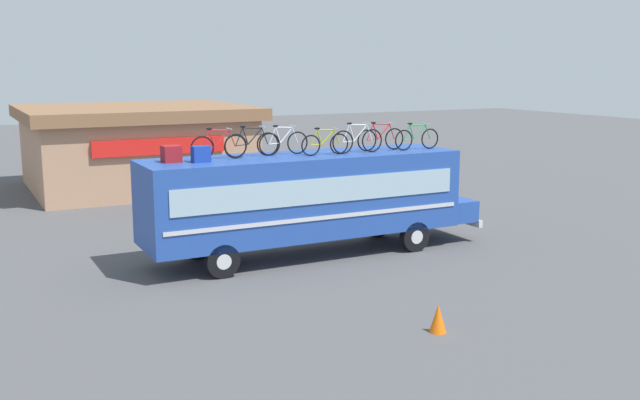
% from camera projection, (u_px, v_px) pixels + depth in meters
% --- Properties ---
extents(ground_plane, '(120.00, 120.00, 0.00)m').
position_uv_depth(ground_plane, '(304.00, 255.00, 23.25)').
color(ground_plane, '#4C4C4F').
extents(bus, '(11.23, 2.64, 3.22)m').
position_uv_depth(bus, '(308.00, 196.00, 22.97)').
color(bus, '#23479E').
rests_on(bus, ground).
extents(luggage_bag_1, '(0.50, 0.53, 0.47)m').
position_uv_depth(luggage_bag_1, '(171.00, 154.00, 20.95)').
color(luggage_bag_1, maroon).
rests_on(luggage_bag_1, bus).
extents(luggage_bag_2, '(0.51, 0.35, 0.46)m').
position_uv_depth(luggage_bag_2, '(201.00, 154.00, 20.94)').
color(luggage_bag_2, '#193899').
rests_on(luggage_bag_2, bus).
extents(rooftop_bicycle_1, '(1.74, 0.44, 0.95)m').
position_uv_depth(rooftop_bicycle_1, '(219.00, 146.00, 21.50)').
color(rooftop_bicycle_1, black).
rests_on(rooftop_bicycle_1, bus).
extents(rooftop_bicycle_2, '(1.77, 0.44, 0.96)m').
position_uv_depth(rooftop_bicycle_2, '(252.00, 144.00, 22.15)').
color(rooftop_bicycle_2, black).
rests_on(rooftop_bicycle_2, bus).
extents(rooftop_bicycle_3, '(1.66, 0.44, 0.94)m').
position_uv_depth(rooftop_bicycle_3, '(283.00, 142.00, 22.63)').
color(rooftop_bicycle_3, black).
rests_on(rooftop_bicycle_3, bus).
extents(rooftop_bicycle_4, '(1.64, 0.44, 0.87)m').
position_uv_depth(rooftop_bicycle_4, '(325.00, 143.00, 22.55)').
color(rooftop_bicycle_4, black).
rests_on(rooftop_bicycle_4, bus).
extents(rooftop_bicycle_5, '(1.81, 0.44, 0.98)m').
position_uv_depth(rooftop_bicycle_5, '(357.00, 140.00, 23.06)').
color(rooftop_bicycle_5, black).
rests_on(rooftop_bicycle_5, bus).
extents(rooftop_bicycle_6, '(1.76, 0.44, 0.94)m').
position_uv_depth(rooftop_bicycle_6, '(381.00, 138.00, 23.80)').
color(rooftop_bicycle_6, black).
rests_on(rooftop_bicycle_6, bus).
extents(rooftop_bicycle_7, '(1.71, 0.44, 0.90)m').
position_uv_depth(rooftop_bicycle_7, '(417.00, 138.00, 24.02)').
color(rooftop_bicycle_7, black).
rests_on(rooftop_bicycle_7, bus).
extents(roadside_building, '(10.50, 9.57, 3.99)m').
position_uv_depth(roadside_building, '(136.00, 146.00, 35.90)').
color(roadside_building, tan).
rests_on(roadside_building, ground).
extents(traffic_cone, '(0.39, 0.39, 0.65)m').
position_uv_depth(traffic_cone, '(438.00, 318.00, 16.52)').
color(traffic_cone, orange).
rests_on(traffic_cone, ground).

